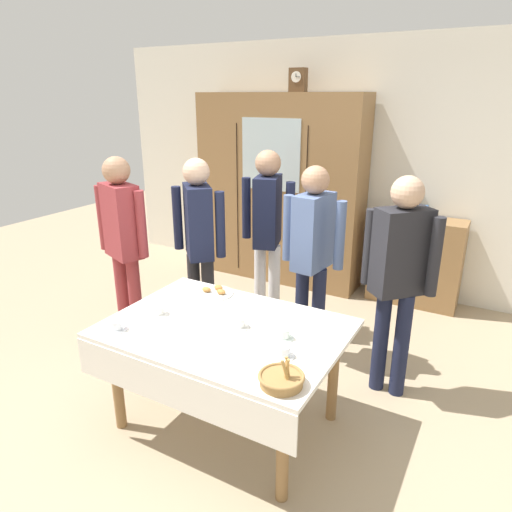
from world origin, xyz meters
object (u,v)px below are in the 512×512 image
at_px(bookshelf_low, 415,261).
at_px(spoon_front_edge, 242,348).
at_px(pastry_plate, 215,292).
at_px(mantel_clock, 298,80).
at_px(wall_cabinet, 279,190).
at_px(tea_cup_near_left, 240,323).
at_px(bread_basket, 281,379).
at_px(tea_cup_center, 117,326).
at_px(tea_cup_back_edge, 284,352).
at_px(person_beside_shelf, 268,224).
at_px(person_behind_table_right, 199,235).
at_px(dining_table, 223,343).
at_px(person_by_cabinet, 123,234).
at_px(person_behind_table_left, 313,246).
at_px(book_stack, 421,212).
at_px(tea_cup_front_edge, 159,311).
at_px(person_near_right_end, 399,268).
at_px(spoon_far_left, 200,315).
at_px(tea_cup_far_left, 284,334).

xyz_separation_m(bookshelf_low, spoon_front_edge, (-0.46, -2.78, 0.27)).
xyz_separation_m(pastry_plate, spoon_front_edge, (0.57, -0.56, -0.01)).
distance_m(bookshelf_low, pastry_plate, 2.46).
bearing_deg(mantel_clock, spoon_front_edge, -71.16).
distance_m(wall_cabinet, tea_cup_near_left, 2.72).
bearing_deg(bread_basket, tea_cup_center, 179.28).
xyz_separation_m(tea_cup_back_edge, person_beside_shelf, (-0.90, 1.50, 0.26)).
xyz_separation_m(tea_cup_center, person_behind_table_right, (-0.24, 1.21, 0.24)).
height_order(dining_table, person_by_cabinet, person_by_cabinet).
relative_size(spoon_front_edge, person_behind_table_left, 0.07).
height_order(tea_cup_back_edge, bread_basket, bread_basket).
xyz_separation_m(book_stack, bread_basket, (-0.10, -2.99, -0.23)).
distance_m(tea_cup_front_edge, person_behind_table_left, 1.32).
relative_size(wall_cabinet, person_behind_table_left, 1.32).
xyz_separation_m(tea_cup_back_edge, person_near_right_end, (0.38, 1.03, 0.23)).
bearing_deg(person_by_cabinet, spoon_front_edge, -23.32).
relative_size(dining_table, person_by_cabinet, 0.90).
xyz_separation_m(book_stack, person_near_right_end, (0.17, -1.71, -0.00)).
xyz_separation_m(tea_cup_front_edge, person_behind_table_left, (0.61, 1.15, 0.22)).
relative_size(tea_cup_back_edge, person_behind_table_left, 0.08).
bearing_deg(person_beside_shelf, tea_cup_back_edge, -59.01).
relative_size(wall_cabinet, bookshelf_low, 2.30).
xyz_separation_m(dining_table, bookshelf_low, (0.69, 2.64, -0.17)).
relative_size(wall_cabinet, spoon_far_left, 18.03).
bearing_deg(mantel_clock, person_behind_table_left, -60.48).
bearing_deg(wall_cabinet, book_stack, 1.82).
xyz_separation_m(tea_cup_back_edge, bread_basket, (0.11, -0.25, 0.01)).
relative_size(bread_basket, person_behind_table_right, 0.15).
relative_size(tea_cup_center, person_near_right_end, 0.08).
bearing_deg(person_behind_table_left, mantel_clock, 119.52).
bearing_deg(tea_cup_near_left, tea_cup_far_left, 1.44).
bearing_deg(bread_basket, wall_cabinet, 116.84).
distance_m(wall_cabinet, mantel_clock, 1.21).
height_order(wall_cabinet, tea_cup_front_edge, wall_cabinet).
bearing_deg(pastry_plate, tea_cup_center, -106.31).
height_order(mantel_clock, person_behind_table_right, mantel_clock).
xyz_separation_m(bread_basket, person_near_right_end, (0.27, 1.28, 0.22)).
bearing_deg(tea_cup_center, bookshelf_low, 67.22).
xyz_separation_m(mantel_clock, tea_cup_center, (0.14, -2.92, -1.50)).
distance_m(tea_cup_back_edge, person_behind_table_left, 1.28).
relative_size(book_stack, spoon_far_left, 1.63).
bearing_deg(person_behind_table_left, tea_cup_back_edge, -74.23).
relative_size(tea_cup_far_left, person_near_right_end, 0.08).
bearing_deg(tea_cup_near_left, dining_table, -140.17).
xyz_separation_m(spoon_far_left, person_by_cabinet, (-1.11, 0.46, 0.27)).
relative_size(bookshelf_low, spoon_front_edge, 7.83).
distance_m(spoon_far_left, person_behind_table_left, 1.12).
bearing_deg(spoon_far_left, pastry_plate, 108.60).
bearing_deg(tea_cup_near_left, spoon_front_edge, -55.55).
distance_m(person_behind_table_right, person_by_cabinet, 0.64).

